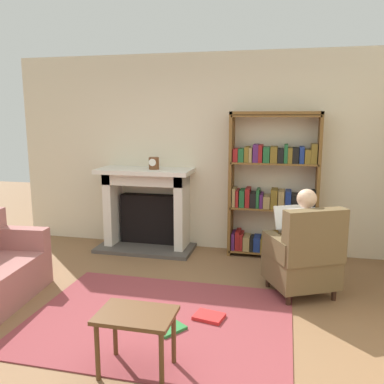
{
  "coord_description": "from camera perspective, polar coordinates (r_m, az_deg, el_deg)",
  "views": [
    {
      "loc": [
        1.09,
        -3.03,
        1.87
      ],
      "look_at": [
        0.1,
        1.2,
        1.05
      ],
      "focal_mm": 38.11,
      "sensor_mm": 36.0,
      "label": 1
    }
  ],
  "objects": [
    {
      "name": "ground",
      "position": [
        3.72,
        -6.05,
        -19.53
      ],
      "size": [
        14.0,
        14.0,
        0.0
      ],
      "primitive_type": "plane",
      "color": "brown"
    },
    {
      "name": "back_wall",
      "position": [
        5.71,
        2.11,
        5.45
      ],
      "size": [
        5.6,
        0.1,
        2.7
      ],
      "primitive_type": "cube",
      "color": "beige",
      "rests_on": "ground"
    },
    {
      "name": "area_rug",
      "position": [
        3.97,
        -4.57,
        -17.36
      ],
      "size": [
        2.4,
        1.8,
        0.01
      ],
      "primitive_type": "cube",
      "color": "brown",
      "rests_on": "ground"
    },
    {
      "name": "fireplace",
      "position": [
        5.79,
        -6.27,
        -2.01
      ],
      "size": [
        1.34,
        0.64,
        1.15
      ],
      "color": "#4C4742",
      "rests_on": "ground"
    },
    {
      "name": "mantel_clock",
      "position": [
        5.55,
        -5.36,
        4.02
      ],
      "size": [
        0.14,
        0.14,
        0.16
      ],
      "color": "brown",
      "rests_on": "fireplace"
    },
    {
      "name": "bookshelf",
      "position": [
        5.45,
        11.34,
        0.22
      ],
      "size": [
        1.15,
        0.32,
        1.92
      ],
      "color": "brown",
      "rests_on": "ground"
    },
    {
      "name": "armchair_reading",
      "position": [
        4.42,
        15.47,
        -8.79
      ],
      "size": [
        0.85,
        0.84,
        0.97
      ],
      "rotation": [
        0.0,
        0.0,
        3.62
      ],
      "color": "#331E14",
      "rests_on": "ground"
    },
    {
      "name": "seated_reader",
      "position": [
        4.46,
        14.85,
        -5.94
      ],
      "size": [
        0.52,
        0.6,
        1.14
      ],
      "rotation": [
        0.0,
        0.0,
        3.62
      ],
      "color": "silver",
      "rests_on": "ground"
    },
    {
      "name": "side_table",
      "position": [
        3.12,
        -7.83,
        -17.67
      ],
      "size": [
        0.56,
        0.39,
        0.47
      ],
      "color": "brown",
      "rests_on": "ground"
    },
    {
      "name": "scattered_books",
      "position": [
        3.91,
        -1.04,
        -17.43
      ],
      "size": [
        0.71,
        0.57,
        0.04
      ],
      "color": "gold",
      "rests_on": "area_rug"
    }
  ]
}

